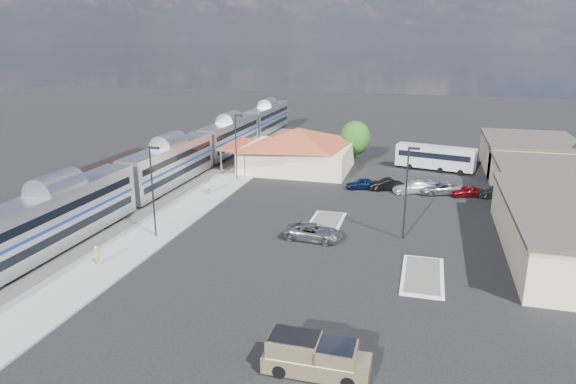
% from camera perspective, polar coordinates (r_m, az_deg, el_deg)
% --- Properties ---
extents(ground, '(280.00, 280.00, 0.00)m').
position_cam_1_polar(ground, '(52.39, -0.59, -3.93)').
color(ground, black).
rests_on(ground, ground).
extents(railbed, '(16.00, 100.00, 0.12)m').
position_cam_1_polar(railbed, '(67.58, -16.06, 0.19)').
color(railbed, '#4C4944').
rests_on(railbed, ground).
extents(platform, '(5.50, 92.00, 0.18)m').
position_cam_1_polar(platform, '(61.73, -9.83, -0.90)').
color(platform, gray).
rests_on(platform, ground).
extents(passenger_train, '(3.00, 104.00, 5.55)m').
position_cam_1_polar(passenger_train, '(67.60, -12.94, 2.89)').
color(passenger_train, silver).
rests_on(passenger_train, ground).
extents(freight_cars, '(2.80, 46.00, 4.00)m').
position_cam_1_polar(freight_cars, '(68.38, -18.51, 1.78)').
color(freight_cars, black).
rests_on(freight_cars, ground).
extents(station_depot, '(18.35, 12.24, 6.20)m').
position_cam_1_polar(station_depot, '(75.01, 1.05, 4.83)').
color(station_depot, '#BDAF8A').
rests_on(station_depot, ground).
extents(buildings_east, '(14.40, 51.40, 4.80)m').
position_cam_1_polar(buildings_east, '(65.20, 27.62, 0.36)').
color(buildings_east, '#C6B28C').
rests_on(buildings_east, ground).
extents(traffic_island_south, '(3.30, 7.50, 0.21)m').
position_cam_1_polar(traffic_island_south, '(53.32, 4.14, -3.49)').
color(traffic_island_south, silver).
rests_on(traffic_island_south, ground).
extents(traffic_island_north, '(3.30, 7.50, 0.21)m').
position_cam_1_polar(traffic_island_north, '(43.24, 14.73, -8.95)').
color(traffic_island_north, silver).
rests_on(traffic_island_north, ground).
extents(lamp_plat_s, '(1.08, 0.25, 9.00)m').
position_cam_1_polar(lamp_plat_s, '(49.59, -14.77, 0.80)').
color(lamp_plat_s, black).
rests_on(lamp_plat_s, ground).
extents(lamp_plat_n, '(1.08, 0.25, 9.00)m').
position_cam_1_polar(lamp_plat_n, '(68.97, -5.73, 5.59)').
color(lamp_plat_n, black).
rests_on(lamp_plat_n, ground).
extents(lamp_lot, '(1.08, 0.25, 9.00)m').
position_cam_1_polar(lamp_lot, '(48.99, 13.13, 0.73)').
color(lamp_lot, black).
rests_on(lamp_lot, ground).
extents(tree_depot, '(4.71, 4.71, 6.63)m').
position_cam_1_polar(tree_depot, '(79.22, 7.47, 5.98)').
color(tree_depot, '#382314').
rests_on(tree_depot, ground).
extents(pickup_truck, '(6.07, 2.31, 2.09)m').
position_cam_1_polar(pickup_truck, '(30.66, 3.23, -17.86)').
color(pickup_truck, tan).
rests_on(pickup_truck, ground).
extents(suv, '(5.74, 2.98, 1.55)m').
position_cam_1_polar(suv, '(48.97, 2.84, -4.48)').
color(suv, gray).
rests_on(suv, ground).
extents(coach_bus, '(11.43, 4.97, 3.58)m').
position_cam_1_polar(coach_bus, '(77.71, 16.05, 3.80)').
color(coach_bus, silver).
rests_on(coach_bus, ground).
extents(person_a, '(0.59, 0.69, 1.61)m').
position_cam_1_polar(person_a, '(46.27, -20.43, -6.56)').
color(person_a, gold).
rests_on(person_a, platform).
extents(person_b, '(0.93, 1.06, 1.83)m').
position_cam_1_polar(person_b, '(63.84, -8.97, 0.67)').
color(person_b, silver).
rests_on(person_b, platform).
extents(parked_car_a, '(4.39, 2.86, 1.39)m').
position_cam_1_polar(parked_car_a, '(66.23, 8.18, 0.92)').
color(parked_car_a, '#0B173A').
rests_on(parked_car_a, ground).
extents(parked_car_b, '(4.88, 2.98, 1.52)m').
position_cam_1_polar(parked_car_b, '(66.21, 10.96, 0.84)').
color(parked_car_b, black).
rests_on(parked_car_b, ground).
extents(parked_car_c, '(5.53, 3.88, 1.49)m').
position_cam_1_polar(parked_car_c, '(65.79, 13.71, 0.55)').
color(parked_car_c, white).
rests_on(parked_car_c, ground).
extents(parked_car_d, '(5.89, 4.15, 1.49)m').
position_cam_1_polar(parked_car_d, '(66.11, 16.49, 0.41)').
color(parked_car_d, gray).
rests_on(parked_car_d, ground).
extents(parked_car_e, '(4.27, 2.80, 1.35)m').
position_cam_1_polar(parked_car_e, '(66.01, 19.26, 0.08)').
color(parked_car_e, maroon).
rests_on(parked_car_e, ground).
extents(parked_car_f, '(4.42, 2.72, 1.37)m').
position_cam_1_polar(parked_car_f, '(66.63, 21.98, -0.05)').
color(parked_car_f, black).
rests_on(parked_car_f, ground).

